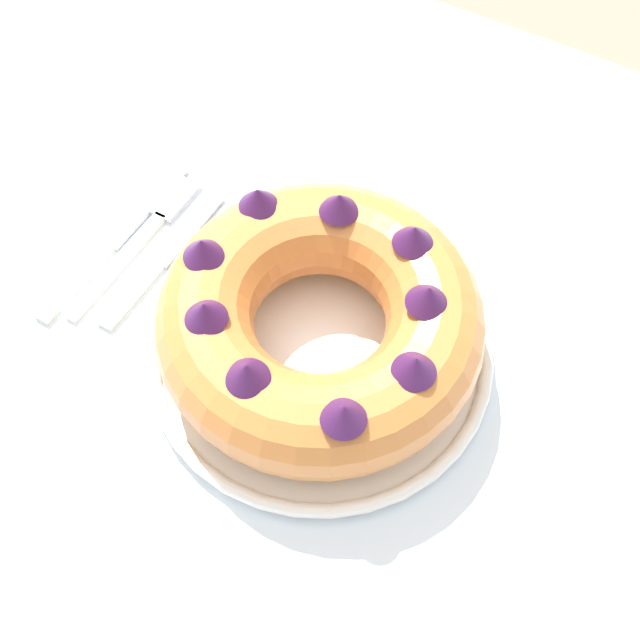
% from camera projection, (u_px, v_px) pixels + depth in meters
% --- Properties ---
extents(ground_plane, '(8.00, 8.00, 0.00)m').
position_uv_depth(ground_plane, '(312.00, 568.00, 1.30)').
color(ground_plane, gray).
extents(dining_table, '(1.57, 1.04, 0.75)m').
position_uv_depth(dining_table, '(305.00, 403.00, 0.73)').
color(dining_table, silver).
rests_on(dining_table, ground_plane).
extents(serving_dish, '(0.30, 0.30, 0.02)m').
position_uv_depth(serving_dish, '(320.00, 350.00, 0.65)').
color(serving_dish, white).
rests_on(serving_dish, dining_table).
extents(bundt_cake, '(0.27, 0.27, 0.10)m').
position_uv_depth(bundt_cake, '(320.00, 319.00, 0.61)').
color(bundt_cake, '#C67538').
rests_on(bundt_cake, serving_dish).
extents(fork, '(0.02, 0.19, 0.01)m').
position_uv_depth(fork, '(143.00, 237.00, 0.73)').
color(fork, white).
rests_on(fork, dining_table).
extents(serving_knife, '(0.02, 0.22, 0.01)m').
position_uv_depth(serving_knife, '(105.00, 249.00, 0.72)').
color(serving_knife, white).
rests_on(serving_knife, dining_table).
extents(cake_knife, '(0.02, 0.18, 0.01)m').
position_uv_depth(cake_knife, '(155.00, 266.00, 0.71)').
color(cake_knife, white).
rests_on(cake_knife, dining_table).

